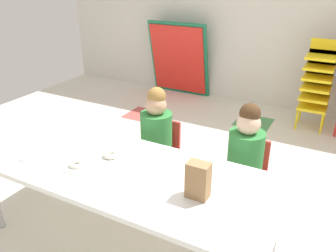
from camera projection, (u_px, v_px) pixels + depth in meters
The scene contains 12 objects.
ground_plane at pixel (194, 199), 2.98m from camera, with size 6.63×5.04×0.02m.
back_wall at pixel (279, 14), 4.49m from camera, with size 6.63×0.10×2.47m, color beige.
craft_table at pixel (128, 175), 2.32m from camera, with size 2.00×0.84×0.57m.
seated_child_near_camera at pixel (157, 130), 2.89m from camera, with size 0.33×0.33×0.92m.
seated_child_middle_seat at pixel (246, 151), 2.57m from camera, with size 0.32×0.31×0.92m.
kid_chair_yellow_stack at pixel (318, 81), 4.08m from camera, with size 0.32×0.30×1.04m.
folded_activity_table at pixel (179, 59), 5.19m from camera, with size 0.90×0.29×1.09m.
paper_bag_brown at pixel (198, 180), 1.99m from camera, with size 0.13×0.09×0.22m, color #9E754C.
paper_plate_near_edge at pixel (76, 166), 2.33m from camera, with size 0.18×0.18×0.01m, color white.
paper_plate_center_table at pixel (33, 156), 2.46m from camera, with size 0.18×0.18×0.01m, color white.
donut_powdered_on_plate at pixel (76, 164), 2.32m from camera, with size 0.10×0.10×0.03m, color white.
donut_powdered_loose at pixel (111, 154), 2.45m from camera, with size 0.12×0.12×0.04m, color white.
Camera 1 is at (0.98, -2.27, 1.78)m, focal length 37.69 mm.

